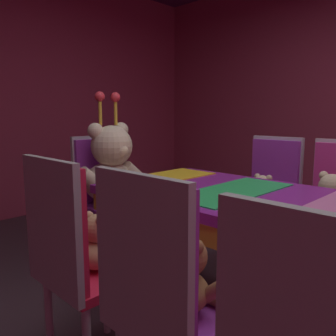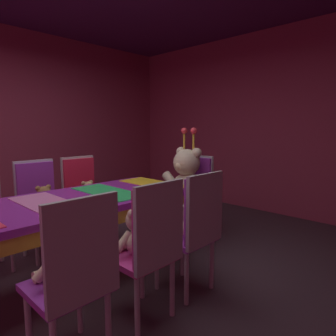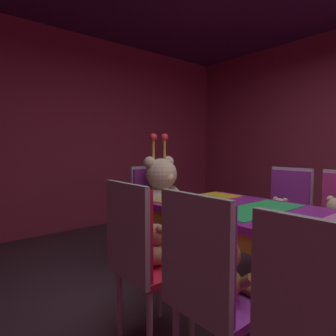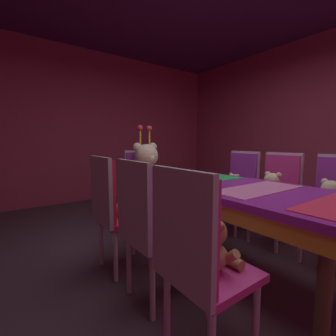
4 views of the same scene
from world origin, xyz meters
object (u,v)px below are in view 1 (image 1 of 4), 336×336
banquet_table (282,218)px  king_teddy_bear (113,170)px  teddy_left_1 (188,278)px  teddy_left_2 (99,245)px  chair_left_1 (159,289)px  chair_left_2 (71,248)px  teddy_right_1 (330,201)px  throne_chair (101,185)px  teddy_right_2 (261,194)px  chair_right_2 (271,188)px

banquet_table → king_teddy_bear: (0.00, 1.38, 0.08)m
teddy_left_1 → teddy_left_2: 0.51m
chair_left_1 → chair_left_2: bearing=92.3°
teddy_right_1 → throne_chair: size_ratio=0.35×
teddy_left_2 → king_teddy_bear: size_ratio=0.32×
banquet_table → teddy_left_2: size_ratio=7.26×
teddy_right_1 → chair_left_2: bearing=-17.3°
teddy_right_2 → throne_chair: size_ratio=0.28×
chair_left_2 → teddy_left_2: (0.14, 0.00, -0.03)m
teddy_left_2 → king_teddy_bear: (0.72, 0.86, 0.16)m
teddy_left_1 → throne_chair: (0.70, 1.54, 0.02)m
teddy_left_2 → teddy_right_2: teddy_left_2 is taller
banquet_table → teddy_right_2: banquet_table is taller
chair_left_2 → chair_right_2: size_ratio=1.00×
chair_left_1 → chair_right_2: size_ratio=1.00×
banquet_table → teddy_right_1: size_ratio=5.83×
banquet_table → teddy_right_2: bearing=35.9°
chair_left_2 → throne_chair: 1.34m
chair_left_1 → teddy_right_2: 1.63m
teddy_right_1 → chair_right_2: chair_right_2 is taller
chair_right_2 → king_teddy_bear: bearing=-45.5°
banquet_table → throne_chair: (0.00, 1.54, -0.06)m
teddy_left_1 → chair_right_2: (1.55, 0.51, 0.02)m
chair_right_2 → chair_left_1: bearing=16.8°
teddy_right_1 → king_teddy_bear: 1.54m
chair_left_2 → chair_right_2: (1.71, -0.00, 0.00)m
teddy_right_1 → throne_chair: bearing=-64.8°
teddy_left_2 → banquet_table: bearing=-35.5°
teddy_right_1 → banquet_table: bearing=1.8°
chair_left_2 → teddy_left_2: size_ratio=3.54×
teddy_left_1 → teddy_left_2: bearing=92.5°
teddy_right_2 → throne_chair: bearing=-55.5°
teddy_right_1 → chair_right_2: 0.51m
banquet_table → chair_left_1: bearing=179.9°
chair_left_1 → teddy_left_1: (0.14, -0.00, -0.02)m
teddy_left_1 → king_teddy_bear: bearing=63.0°
teddy_left_2 → throne_chair: (0.72, 1.03, 0.03)m
king_teddy_bear → chair_right_2: bearing=44.5°
chair_left_1 → teddy_right_1: chair_left_1 is taller
chair_right_2 → teddy_right_2: chair_right_2 is taller
chair_right_2 → teddy_right_2: bearing=-0.0°
teddy_right_1 → throne_chair: throne_chair is taller
teddy_right_2 → throne_chair: 1.25m
teddy_left_1 → chair_left_2: bearing=107.8°
king_teddy_bear → teddy_left_2: bearing=-40.0°
teddy_right_1 → throne_chair: 1.68m
teddy_right_1 → king_teddy_bear: size_ratio=0.40×
chair_right_2 → teddy_right_2: size_ratio=3.62×
banquet_table → chair_right_2: size_ratio=2.05×
chair_left_1 → teddy_left_2: size_ratio=3.54×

